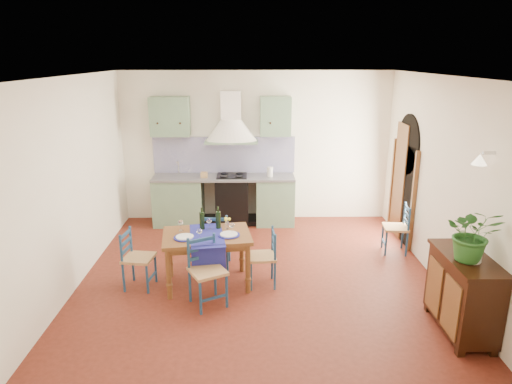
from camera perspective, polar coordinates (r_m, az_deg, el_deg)
The scene contains 13 objects.
floor at distance 6.68m, azimuth 0.34°, elevation -10.44°, with size 5.00×5.00×0.00m, color #4B1A10.
back_wall at distance 8.48m, azimuth -3.15°, elevation 3.03°, with size 5.00×0.96×2.80m.
right_wall at distance 6.97m, azimuth 21.28°, elevation 1.33°, with size 0.26×5.00×2.80m.
left_wall at distance 6.61m, azimuth -21.86°, elevation 1.04°, with size 0.04×5.00×2.80m, color white.
ceiling at distance 5.96m, azimuth 0.39°, elevation 14.36°, with size 5.00×5.00×0.01m, color silver.
dining_table at distance 6.22m, azimuth -6.13°, elevation -6.01°, with size 1.26×0.98×1.06m.
chair_near at distance 5.84m, azimuth -6.20°, elevation -9.78°, with size 0.56×0.56×0.88m.
chair_far at distance 6.79m, azimuth -5.00°, elevation -5.87°, with size 0.42×0.42×0.87m.
chair_left at distance 6.42m, azimuth -14.69°, elevation -8.02°, with size 0.43×0.43×0.82m.
chair_right at distance 6.27m, azimuth 1.00°, elevation -8.11°, with size 0.40×0.40×0.80m.
chair_spare at distance 7.63m, azimuth 17.24°, elevation -4.32°, with size 0.41×0.41×0.80m.
sideboard at distance 5.72m, azimuth 24.43°, elevation -11.26°, with size 0.50×1.05×0.94m.
potted_plant at distance 5.35m, azimuth 25.50°, elevation -4.74°, with size 0.55×0.48×0.61m, color #235B21.
Camera 1 is at (-0.13, -5.95, 3.04)m, focal length 32.00 mm.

